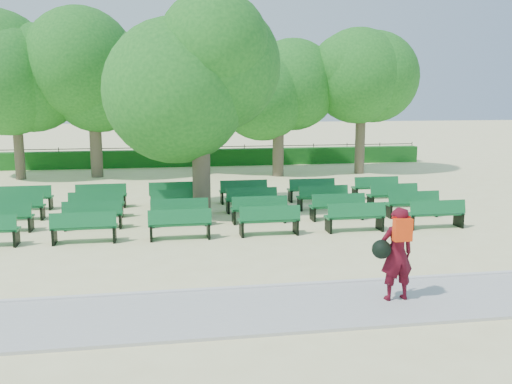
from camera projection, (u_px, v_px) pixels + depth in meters
The scene contains 9 objects.
ground at pixel (218, 222), 17.62m from camera, with size 120.00×120.00×0.00m, color beige.
paving at pixel (260, 310), 10.43m from camera, with size 30.00×2.20×0.06m, color #B0B1AC.
curb at pixel (250, 288), 11.54m from camera, with size 30.00×0.12×0.10m, color silver.
hedge at pixel (191, 158), 31.14m from camera, with size 26.00×0.70×0.90m, color #175B1A.
fence at pixel (191, 165), 31.60m from camera, with size 26.00×0.10×1.02m, color black, non-canonical shape.
tree_line at pixel (196, 176), 27.33m from camera, with size 21.80×6.80×7.04m, color #216E1F, non-canonical shape.
bench_array at pixel (217, 215), 18.21m from camera, with size 1.73×0.61×1.08m.
tree_among at pixel (200, 76), 17.43m from camera, with size 4.53×4.53×6.55m.
person at pixel (396, 252), 10.73m from camera, with size 0.86×0.53×1.80m.
Camera 1 is at (-1.73, -17.15, 3.96)m, focal length 40.00 mm.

